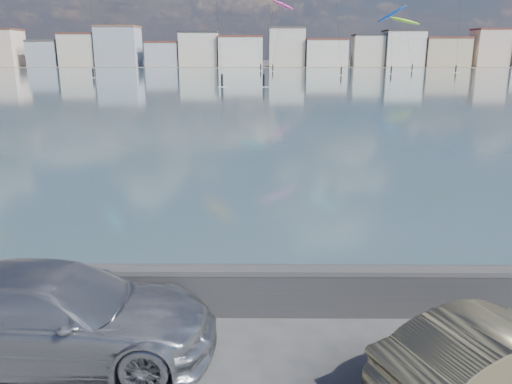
# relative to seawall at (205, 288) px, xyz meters

# --- Properties ---
(bay_water) EXTENTS (500.00, 177.00, 0.00)m
(bay_water) POSITION_rel_seawall_xyz_m (0.00, 88.80, -0.58)
(bay_water) COLOR #3C5E68
(bay_water) RESTS_ON ground
(far_shore_strip) EXTENTS (500.00, 60.00, 0.00)m
(far_shore_strip) POSITION_rel_seawall_xyz_m (0.00, 197.30, -0.57)
(far_shore_strip) COLOR #4C473D
(far_shore_strip) RESTS_ON ground
(seawall) EXTENTS (400.00, 0.36, 1.08)m
(seawall) POSITION_rel_seawall_xyz_m (0.00, 0.00, 0.00)
(seawall) COLOR #28282B
(seawall) RESTS_ON ground
(far_buildings) EXTENTS (240.79, 13.26, 14.60)m
(far_buildings) POSITION_rel_seawall_xyz_m (1.31, 183.30, 5.44)
(far_buildings) COLOR #CCB293
(far_buildings) RESTS_ON ground
(car_silver) EXTENTS (5.53, 2.28, 1.60)m
(car_silver) POSITION_rel_seawall_xyz_m (-2.42, -1.45, 0.22)
(car_silver) COLOR #B1B4B9
(car_silver) RESTS_ON ground
(car_champagne) EXTENTS (4.20, 2.89, 1.31)m
(car_champagne) POSITION_rel_seawall_xyz_m (4.71, -2.42, 0.07)
(car_champagne) COLOR tan
(car_champagne) RESTS_ON ground
(kitesurfer_6) EXTENTS (7.99, 19.15, 17.70)m
(kitesurfer_6) POSITION_rel_seawall_xyz_m (36.52, 133.00, 14.29)
(kitesurfer_6) COLOR blue
(kitesurfer_6) RESTS_ON ground
(kitesurfer_14) EXTENTS (8.20, 15.44, 20.10)m
(kitesurfer_14) POSITION_rel_seawall_xyz_m (7.76, 145.62, 17.62)
(kitesurfer_14) COLOR #E5338C
(kitesurfer_14) RESTS_ON ground
(kitesurfer_17) EXTENTS (10.04, 16.07, 16.00)m
(kitesurfer_17) POSITION_rel_seawall_xyz_m (45.34, 151.95, 13.72)
(kitesurfer_17) COLOR #8CD826
(kitesurfer_17) RESTS_ON ground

